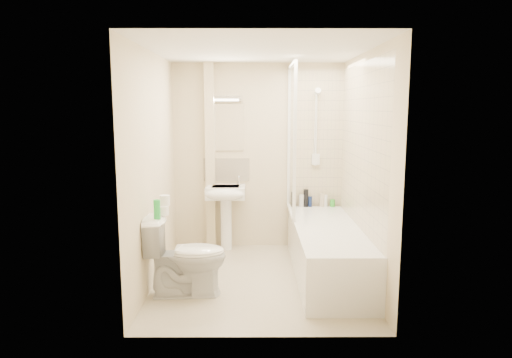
{
  "coord_description": "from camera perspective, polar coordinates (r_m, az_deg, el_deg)",
  "views": [
    {
      "loc": [
        -0.04,
        -4.69,
        1.83
      ],
      "look_at": [
        -0.03,
        0.2,
        1.07
      ],
      "focal_mm": 32.0,
      "sensor_mm": 36.0,
      "label": 1
    }
  ],
  "objects": [
    {
      "name": "bottle_blue",
      "position": [
        6.01,
        6.78,
        -2.82
      ],
      "size": [
        0.05,
        0.05,
        0.14
      ],
      "primitive_type": "cylinder",
      "color": "navy",
      "rests_on": "bathtub"
    },
    {
      "name": "bathtub",
      "position": [
        5.12,
        8.88,
        -8.76
      ],
      "size": [
        0.7,
        2.1,
        0.55
      ],
      "color": "white",
      "rests_on": "ground"
    },
    {
      "name": "pipe_boxing",
      "position": [
        5.94,
        -5.74,
        2.74
      ],
      "size": [
        0.12,
        0.12,
        2.4
      ],
      "primitive_type": "cube",
      "color": "beige",
      "rests_on": "ground"
    },
    {
      "name": "wall_left",
      "position": [
        4.84,
        -12.75,
        1.19
      ],
      "size": [
        0.02,
        2.5,
        2.4
      ],
      "primitive_type": "cube",
      "color": "beige",
      "rests_on": "ground"
    },
    {
      "name": "ceiling",
      "position": [
        4.72,
        0.39,
        15.81
      ],
      "size": [
        2.2,
        2.5,
        0.02
      ],
      "primitive_type": "cube",
      "color": "white",
      "rests_on": "wall_back"
    },
    {
      "name": "bottle_cream",
      "position": [
        6.03,
        8.25,
        -2.63
      ],
      "size": [
        0.06,
        0.06,
        0.17
      ],
      "primitive_type": "cylinder",
      "color": "beige",
      "rests_on": "bathtub"
    },
    {
      "name": "tile_right",
      "position": [
        4.96,
        13.06,
        3.97
      ],
      "size": [
        0.01,
        2.1,
        1.75
      ],
      "primitive_type": "cube",
      "color": "beige",
      "rests_on": "wall_right"
    },
    {
      "name": "mirror",
      "position": [
        5.94,
        -3.77,
        6.44
      ],
      "size": [
        0.46,
        0.01,
        0.6
      ],
      "primitive_type": "cube",
      "color": "white",
      "rests_on": "wall_back"
    },
    {
      "name": "wall_back",
      "position": [
        5.97,
        0.26,
        2.82
      ],
      "size": [
        2.2,
        0.02,
        2.4
      ],
      "primitive_type": "cube",
      "color": "beige",
      "rests_on": "ground"
    },
    {
      "name": "bottle_green",
      "position": [
        6.06,
        9.54,
        -2.98
      ],
      "size": [
        0.06,
        0.06,
        0.09
      ],
      "primitive_type": "cylinder",
      "color": "green",
      "rests_on": "bathtub"
    },
    {
      "name": "toilet",
      "position": [
        4.59,
        -8.75,
        -9.44
      ],
      "size": [
        0.55,
        0.83,
        0.79
      ],
      "primitive_type": "imported",
      "rotation": [
        0.0,
        0.0,
        1.64
      ],
      "color": "white",
      "rests_on": "ground"
    },
    {
      "name": "strip_light",
      "position": [
        5.91,
        -3.82,
        10.02
      ],
      "size": [
        0.42,
        0.07,
        0.07
      ],
      "primitive_type": "cube",
      "color": "silver",
      "rests_on": "wall_back"
    },
    {
      "name": "shower_fixture",
      "position": [
        5.94,
        7.54,
        6.06
      ],
      "size": [
        0.1,
        0.16,
        0.99
      ],
      "color": "white",
      "rests_on": "wall_back"
    },
    {
      "name": "pedestal_sink",
      "position": [
        5.83,
        -3.82,
        -2.58
      ],
      "size": [
        0.5,
        0.47,
        0.96
      ],
      "color": "white",
      "rests_on": "ground"
    },
    {
      "name": "bottle_black_a",
      "position": [
        5.99,
        4.69,
        -2.55
      ],
      "size": [
        0.06,
        0.06,
        0.2
      ],
      "primitive_type": "cylinder",
      "color": "black",
      "rests_on": "bathtub"
    },
    {
      "name": "toilet_roll_lower",
      "position": [
        4.57,
        -11.59,
        -3.88
      ],
      "size": [
        0.12,
        0.12,
        0.09
      ],
      "primitive_type": "cylinder",
      "color": "white",
      "rests_on": "toilet"
    },
    {
      "name": "shower_screen",
      "position": [
        5.52,
        4.47,
        4.9
      ],
      "size": [
        0.04,
        0.92,
        1.8
      ],
      "color": "white",
      "rests_on": "bathtub"
    },
    {
      "name": "green_bottle",
      "position": [
        4.41,
        -12.27,
        -3.73
      ],
      "size": [
        0.06,
        0.06,
        0.18
      ],
      "primitive_type": "cylinder",
      "color": "green",
      "rests_on": "toilet"
    },
    {
      "name": "toilet_roll_upper",
      "position": [
        4.58,
        -11.34,
        -2.62
      ],
      "size": [
        0.1,
        0.1,
        0.1
      ],
      "primitive_type": "cylinder",
      "color": "white",
      "rests_on": "toilet_roll_lower"
    },
    {
      "name": "tile_back",
      "position": [
        5.99,
        7.48,
        4.92
      ],
      "size": [
        0.7,
        0.01,
        1.75
      ],
      "primitive_type": "cube",
      "color": "beige",
      "rests_on": "wall_back"
    },
    {
      "name": "splashback",
      "position": [
        5.99,
        -3.72,
        1.18
      ],
      "size": [
        0.6,
        0.02,
        0.3
      ],
      "primitive_type": "cube",
      "color": "beige",
      "rests_on": "wall_back"
    },
    {
      "name": "bottle_black_b",
      "position": [
        6.0,
        6.25,
        -2.38
      ],
      "size": [
        0.06,
        0.06,
        0.23
      ],
      "primitive_type": "cylinder",
      "color": "black",
      "rests_on": "bathtub"
    },
    {
      "name": "floor",
      "position": [
        5.03,
        0.36,
        -12.45
      ],
      "size": [
        2.5,
        2.5,
        0.0
      ],
      "primitive_type": "plane",
      "color": "beige",
      "rests_on": "ground"
    },
    {
      "name": "bottle_white_a",
      "position": [
        6.0,
        5.71,
        -2.71
      ],
      "size": [
        0.06,
        0.06,
        0.16
      ],
      "primitive_type": "cylinder",
      "color": "silver",
      "rests_on": "bathtub"
    },
    {
      "name": "bottle_white_b",
      "position": [
        6.04,
        8.7,
        -2.71
      ],
      "size": [
        0.05,
        0.05,
        0.16
      ],
      "primitive_type": "cylinder",
      "color": "white",
      "rests_on": "bathtub"
    },
    {
      "name": "wall_right",
      "position": [
        4.87,
        13.44,
        1.2
      ],
      "size": [
        0.02,
        2.5,
        2.4
      ],
      "primitive_type": "cube",
      "color": "beige",
      "rests_on": "ground"
    }
  ]
}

